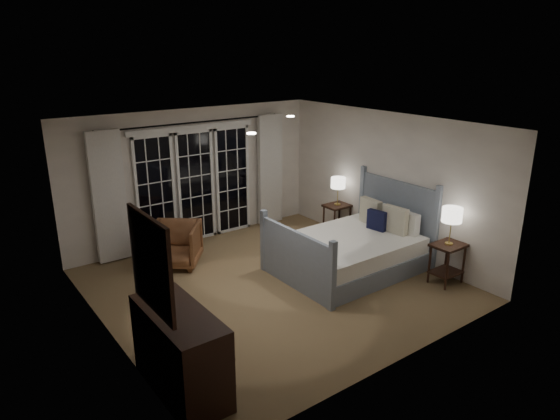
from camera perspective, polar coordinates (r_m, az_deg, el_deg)
floor at (r=7.89m, az=-0.89°, el=-8.55°), size 5.00×5.00×0.00m
ceiling at (r=7.12m, az=-0.99°, el=9.73°), size 5.00×5.00×0.00m
wall_left at (r=6.38m, az=-19.58°, el=-4.02°), size 0.02×5.00×2.50m
wall_right at (r=9.03m, az=12.11°, el=3.03°), size 0.02×5.00×2.50m
wall_back at (r=9.48m, az=-9.76°, el=3.89°), size 5.00×0.02×2.50m
wall_front at (r=5.69m, az=13.91°, el=-6.18°), size 5.00×0.02×2.50m
french_doors at (r=9.48m, az=-9.60°, el=2.91°), size 2.50×0.04×2.20m
curtain_rod at (r=9.20m, az=-9.81°, el=9.82°), size 3.50×0.03×0.03m
curtain_left at (r=8.81m, az=-18.96°, el=1.39°), size 0.55×0.10×2.25m
curtain_right at (r=10.22m, az=-1.15°, el=4.62°), size 0.55×0.10×2.25m
downlight_a at (r=8.07m, az=1.21°, el=10.65°), size 0.12×0.12×0.01m
downlight_b at (r=6.46m, az=-3.30°, el=8.74°), size 0.12×0.12×0.01m
bed at (r=8.38m, az=8.18°, el=-4.54°), size 2.31×1.67×1.35m
nightstand_left at (r=8.21m, az=18.57°, el=-5.15°), size 0.50×0.40×0.65m
nightstand_right at (r=9.78m, az=6.53°, el=-0.60°), size 0.49×0.39×0.63m
lamp_left at (r=7.97m, az=19.07°, el=-0.57°), size 0.31×0.31×0.59m
lamp_right at (r=9.59m, az=6.66°, el=3.06°), size 0.28×0.28×0.54m
armchair at (r=8.61m, az=-11.89°, el=-3.90°), size 1.12×1.12×0.73m
dresser at (r=5.59m, az=-11.30°, el=-15.58°), size 0.56×1.33×0.94m
mirror at (r=5.00m, az=-14.51°, el=-5.97°), size 0.05×0.85×1.00m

